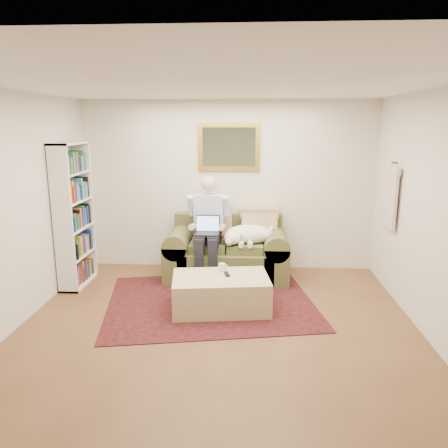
# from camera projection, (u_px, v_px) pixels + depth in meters

# --- Properties ---
(room_shell) EXTENTS (4.51, 5.00, 2.61)m
(room_shell) POSITION_uv_depth(u_px,v_px,m) (217.00, 214.00, 4.66)
(room_shell) COLOR brown
(room_shell) RESTS_ON ground
(rug) EXTENTS (2.92, 2.50, 0.01)m
(rug) POSITION_uv_depth(u_px,v_px,m) (211.00, 301.00, 5.63)
(rug) COLOR black
(rug) RESTS_ON room_shell
(sofa) EXTENTS (1.79, 0.91, 1.07)m
(sofa) POSITION_uv_depth(u_px,v_px,m) (227.00, 257.00, 6.50)
(sofa) COLOR #50522B
(sofa) RESTS_ON room_shell
(seated_man) EXTENTS (0.59, 0.84, 1.50)m
(seated_man) POSITION_uv_depth(u_px,v_px,m) (208.00, 230.00, 6.25)
(seated_man) COLOR #8CA2D8
(seated_man) RESTS_ON sofa
(laptop) EXTENTS (0.35, 0.27, 0.25)m
(laptop) POSITION_uv_depth(u_px,v_px,m) (207.00, 229.00, 6.18)
(laptop) COLOR black
(laptop) RESTS_ON seated_man
(sleeping_dog) EXTENTS (0.74, 0.46, 0.27)m
(sleeping_dog) POSITION_uv_depth(u_px,v_px,m) (249.00, 234.00, 6.31)
(sleeping_dog) COLOR white
(sleeping_dog) RESTS_ON sofa
(ottoman) EXTENTS (1.25, 0.88, 0.42)m
(ottoman) POSITION_uv_depth(u_px,v_px,m) (221.00, 293.00, 5.37)
(ottoman) COLOR tan
(ottoman) RESTS_ON room_shell
(coffee_mug) EXTENTS (0.08, 0.08, 0.10)m
(coffee_mug) POSITION_uv_depth(u_px,v_px,m) (222.00, 267.00, 5.51)
(coffee_mug) COLOR white
(coffee_mug) RESTS_ON ottoman
(tv_remote) EXTENTS (0.08, 0.16, 0.02)m
(tv_remote) POSITION_uv_depth(u_px,v_px,m) (227.00, 274.00, 5.37)
(tv_remote) COLOR black
(tv_remote) RESTS_ON ottoman
(bookshelf) EXTENTS (0.28, 0.80, 2.00)m
(bookshelf) POSITION_uv_depth(u_px,v_px,m) (74.00, 215.00, 6.06)
(bookshelf) COLOR white
(bookshelf) RESTS_ON room_shell
(wall_mirror) EXTENTS (0.94, 0.04, 0.72)m
(wall_mirror) POSITION_uv_depth(u_px,v_px,m) (229.00, 147.00, 6.58)
(wall_mirror) COLOR gold
(wall_mirror) RESTS_ON room_shell
(hanging_shirt) EXTENTS (0.06, 0.52, 0.90)m
(hanging_shirt) POSITION_uv_depth(u_px,v_px,m) (390.00, 193.00, 5.73)
(hanging_shirt) COLOR beige
(hanging_shirt) RESTS_ON room_shell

